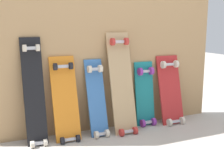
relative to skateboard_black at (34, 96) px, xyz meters
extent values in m
plane|color=#B2AAA0|center=(0.67, 0.05, -0.39)|extent=(12.00, 12.00, 0.00)
cube|color=tan|center=(0.67, 0.12, 0.54)|extent=(2.25, 0.04, 1.87)
cube|color=black|center=(0.00, 0.01, 0.00)|extent=(0.16, 0.19, 0.93)
cube|color=#B7B7BF|center=(0.00, -0.09, -0.37)|extent=(0.07, 0.04, 0.03)
cube|color=#B7B7BF|center=(0.00, 0.05, 0.38)|extent=(0.07, 0.04, 0.03)
cylinder|color=beige|center=(-0.05, -0.10, -0.37)|extent=(0.03, 0.06, 0.06)
cylinder|color=beige|center=(0.05, -0.10, -0.37)|extent=(0.03, 0.06, 0.06)
cylinder|color=beige|center=(-0.05, 0.03, 0.38)|extent=(0.03, 0.06, 0.06)
cylinder|color=beige|center=(0.05, 0.03, 0.38)|extent=(0.03, 0.06, 0.06)
cube|color=orange|center=(0.25, -0.01, -0.08)|extent=(0.21, 0.22, 0.76)
cube|color=#B7B7BF|center=(0.25, -0.11, -0.37)|extent=(0.10, 0.04, 0.03)
cube|color=#B7B7BF|center=(0.25, 0.04, 0.22)|extent=(0.10, 0.04, 0.03)
cylinder|color=black|center=(0.18, -0.13, -0.37)|extent=(0.03, 0.06, 0.06)
cylinder|color=black|center=(0.32, -0.13, -0.37)|extent=(0.03, 0.06, 0.06)
cylinder|color=black|center=(0.18, 0.03, 0.22)|extent=(0.03, 0.06, 0.06)
cylinder|color=black|center=(0.32, 0.03, 0.22)|extent=(0.03, 0.06, 0.06)
cube|color=#386BAD|center=(0.53, -0.01, -0.10)|extent=(0.16, 0.21, 0.72)
cube|color=#B7B7BF|center=(0.53, -0.11, -0.37)|extent=(0.07, 0.04, 0.03)
cube|color=#B7B7BF|center=(0.53, 0.04, 0.18)|extent=(0.07, 0.04, 0.03)
cylinder|color=beige|center=(0.48, -0.12, -0.36)|extent=(0.03, 0.06, 0.06)
cylinder|color=beige|center=(0.58, -0.12, -0.36)|extent=(0.03, 0.06, 0.06)
cylinder|color=beige|center=(0.48, 0.03, 0.18)|extent=(0.03, 0.06, 0.06)
cylinder|color=beige|center=(0.58, 0.03, 0.18)|extent=(0.03, 0.06, 0.06)
cube|color=tan|center=(0.77, -0.03, 0.01)|extent=(0.22, 0.25, 0.95)
cube|color=#B7B7BF|center=(0.77, -0.15, -0.37)|extent=(0.10, 0.04, 0.03)
cube|color=#B7B7BF|center=(0.77, 0.05, 0.41)|extent=(0.10, 0.04, 0.03)
cylinder|color=red|center=(0.70, -0.16, -0.36)|extent=(0.03, 0.06, 0.06)
cylinder|color=red|center=(0.83, -0.16, -0.36)|extent=(0.03, 0.06, 0.06)
cylinder|color=red|center=(0.70, 0.03, 0.41)|extent=(0.03, 0.06, 0.06)
cylinder|color=red|center=(0.83, 0.03, 0.41)|extent=(0.03, 0.06, 0.06)
cube|color=#197A7F|center=(1.05, 0.05, -0.12)|extent=(0.19, 0.11, 0.67)
cube|color=#B7B7BF|center=(1.05, -0.01, -0.36)|extent=(0.09, 0.04, 0.03)
cube|color=#B7B7BF|center=(1.05, 0.05, 0.12)|extent=(0.09, 0.04, 0.03)
cylinder|color=purple|center=(0.99, -0.03, -0.36)|extent=(0.03, 0.07, 0.07)
cylinder|color=purple|center=(1.11, -0.03, -0.36)|extent=(0.03, 0.07, 0.07)
cylinder|color=purple|center=(0.99, 0.04, 0.13)|extent=(0.03, 0.07, 0.07)
cylinder|color=purple|center=(1.11, 0.04, 0.13)|extent=(0.03, 0.07, 0.07)
cube|color=#B22626|center=(1.31, 0.00, -0.10)|extent=(0.24, 0.20, 0.72)
cube|color=#B7B7BF|center=(1.31, -0.09, -0.36)|extent=(0.11, 0.04, 0.03)
cube|color=#B7B7BF|center=(1.31, 0.05, 0.18)|extent=(0.11, 0.04, 0.03)
cylinder|color=beige|center=(1.24, -0.11, -0.36)|extent=(0.03, 0.07, 0.07)
cylinder|color=beige|center=(1.38, -0.11, -0.36)|extent=(0.03, 0.07, 0.07)
cylinder|color=beige|center=(1.24, 0.03, 0.18)|extent=(0.03, 0.07, 0.07)
cylinder|color=beige|center=(1.38, 0.03, 0.18)|extent=(0.03, 0.07, 0.07)
camera|label=1|loc=(-0.39, -2.41, 0.57)|focal=48.52mm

